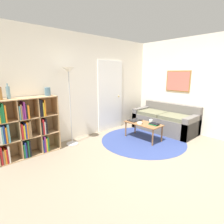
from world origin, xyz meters
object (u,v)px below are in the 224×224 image
bottle_middle (0,93)px  vase_on_shelf (48,92)px  coffee_table (143,125)px  bowl (140,123)px  laptop (135,120)px  floor_lamp (69,82)px  bottle_right (8,93)px  bookshelf (25,128)px  couch (165,121)px  cup (151,121)px

bottle_middle → vase_on_shelf: bottle_middle is taller
coffee_table → bowl: bowl is taller
laptop → bottle_middle: 3.07m
floor_lamp → laptop: (1.53, -0.63, -1.03)m
coffee_table → bottle_right: 3.04m
bookshelf → bottle_middle: (-0.34, -0.03, 0.72)m
bottle_right → vase_on_shelf: size_ratio=1.63×
floor_lamp → bottle_right: 1.20m
bowl → bottle_right: size_ratio=0.44×
bowl → bottle_middle: (-2.70, 0.98, 0.86)m
laptop → bottle_right: 2.95m
couch → cup: (-0.87, -0.10, 0.18)m
bowl → cup: 0.32m
couch → bowl: bearing=178.9°
floor_lamp → coffee_table: floor_lamp is taller
bottle_right → coffee_table: bearing=-20.9°
floor_lamp → bottle_right: floor_lamp is taller
floor_lamp → laptop: size_ratio=4.98×
floor_lamp → bottle_middle: size_ratio=6.32×
cup → bottle_right: (-2.85, 1.14, 0.84)m
bookshelf → coffee_table: size_ratio=1.28×
bookshelf → laptop: bookshelf is taller
bookshelf → bowl: 2.57m
bookshelf → bottle_middle: 0.80m
bowl → bottle_middle: 3.00m
laptop → bookshelf: bearing=164.1°
couch → bottle_middle: 4.12m
cup → vase_on_shelf: bearing=152.2°
coffee_table → bookshelf: bearing=157.9°
bottle_right → vase_on_shelf: (0.72, -0.02, -0.03)m
floor_lamp → bottle_middle: (-1.32, 0.06, -0.16)m
bowl → bottle_middle: bottle_middle is taller
cup → bottle_middle: bottle_middle is taller
couch → bowl: size_ratio=13.93×
bookshelf → laptop: bearing=-15.9°
vase_on_shelf → laptop: bearing=-19.7°
bowl → bottle_right: (-2.56, 1.02, 0.86)m
cup → bowl: bearing=157.1°
laptop → bottle_middle: size_ratio=1.27×
laptop → bottle_right: bottle_right is taller
cup → vase_on_shelf: 2.54m
laptop → coffee_table: bearing=-93.7°
bottle_right → floor_lamp: bearing=-4.9°
bottle_middle → bottle_right: bottle_right is taller
bookshelf → laptop: size_ratio=3.34×
vase_on_shelf → bottle_middle: bearing=-178.3°
bottle_middle → bottle_right: bearing=18.0°
floor_lamp → coffee_table: bearing=-31.6°
coffee_table → laptop: 0.30m
couch → bowl: 1.17m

